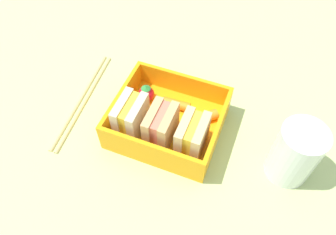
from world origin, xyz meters
TOP-DOWN VIEW (x-y plane):
  - ground_plane at (0.00, 0.00)cm, footprint 120.00×120.00cm
  - bento_tray at (0.00, 0.00)cm, footprint 15.85×14.14cm
  - bento_rim at (0.00, 0.00)cm, footprint 15.85×14.14cm
  - sandwich_left at (-4.68, 2.78)cm, footprint 3.56×5.55cm
  - sandwich_center_left at (0.00, 2.78)cm, footprint 3.56×5.55cm
  - sandwich_center at (4.68, 2.78)cm, footprint 3.56×5.55cm
  - carrot_stick_far_left at (-4.94, -2.48)cm, footprint 4.23×4.02cm
  - carrot_stick_left at (0.31, -3.39)cm, footprint 4.51×1.65cm
  - strawberry_far_left at (5.00, -3.25)cm, footprint 2.54×2.54cm
  - chopstick_pair at (15.21, -0.13)cm, footprint 3.55×20.98cm
  - drinking_glass at (-18.28, 0.65)cm, footprint 6.06×6.06cm

SIDE VIEW (x-z plane):
  - ground_plane at x=0.00cm, z-range -2.00..0.00cm
  - chopstick_pair at x=15.21cm, z-range 0.00..0.70cm
  - bento_tray at x=0.00cm, z-range 0.00..1.20cm
  - carrot_stick_left at x=0.31cm, z-range 1.20..2.67cm
  - carrot_stick_far_left at x=-4.94cm, z-range 1.20..2.78cm
  - strawberry_far_left at x=5.00cm, z-range 1.02..4.17cm
  - bento_rim at x=0.00cm, z-range 1.20..5.24cm
  - sandwich_left at x=-4.68cm, z-range 1.20..7.06cm
  - sandwich_center_left at x=0.00cm, z-range 1.20..7.06cm
  - sandwich_center at x=4.68cm, z-range 1.20..7.06cm
  - drinking_glass at x=-18.28cm, z-range 0.00..9.24cm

